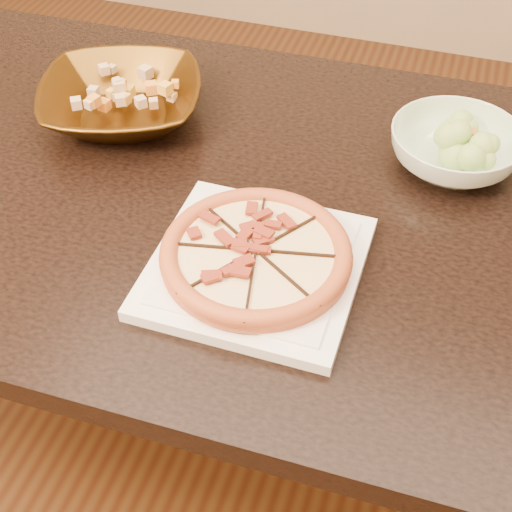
# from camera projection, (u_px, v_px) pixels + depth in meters

# --- Properties ---
(floor) EXTENTS (4.00, 4.00, 0.02)m
(floor) POSITION_uv_depth(u_px,v_px,m) (264.00, 481.00, 1.56)
(floor) COLOR #381B0D
(floor) RESTS_ON ground
(dining_table) EXTENTS (1.32, 0.86, 0.75)m
(dining_table) POSITION_uv_depth(u_px,v_px,m) (213.00, 235.00, 1.18)
(dining_table) COLOR black
(dining_table) RESTS_ON floor
(plate) EXTENTS (0.28, 0.28, 0.02)m
(plate) POSITION_uv_depth(u_px,v_px,m) (256.00, 266.00, 0.96)
(plate) COLOR white
(plate) RESTS_ON dining_table
(pizza) EXTENTS (0.26, 0.26, 0.03)m
(pizza) POSITION_uv_depth(u_px,v_px,m) (256.00, 254.00, 0.94)
(pizza) COLOR #C04D1F
(pizza) RESTS_ON plate
(bronze_bowl) EXTENTS (0.35, 0.35, 0.07)m
(bronze_bowl) POSITION_uv_depth(u_px,v_px,m) (122.00, 101.00, 1.20)
(bronze_bowl) COLOR #4E320E
(bronze_bowl) RESTS_ON dining_table
(mixed_dish) EXTENTS (0.12, 0.13, 0.03)m
(mixed_dish) POSITION_uv_depth(u_px,v_px,m) (117.00, 76.00, 1.17)
(mixed_dish) COLOR tan
(mixed_dish) RESTS_ON bronze_bowl
(salad_bowl) EXTENTS (0.27, 0.27, 0.06)m
(salad_bowl) POSITION_uv_depth(u_px,v_px,m) (455.00, 149.00, 1.11)
(salad_bowl) COLOR white
(salad_bowl) RESTS_ON dining_table
(salad) EXTENTS (0.11, 0.11, 0.04)m
(salad) POSITION_uv_depth(u_px,v_px,m) (461.00, 122.00, 1.07)
(salad) COLOR #B1DA6A
(salad) RESTS_ON salad_bowl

